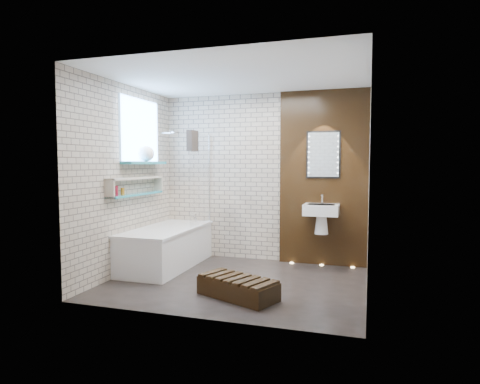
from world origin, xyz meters
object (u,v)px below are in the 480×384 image
(bath_screen, at_px, (200,179))
(led_mirror, at_px, (323,155))
(bathtub, at_px, (167,247))
(washbasin, at_px, (321,214))
(walnut_step, at_px, (238,289))

(bath_screen, bearing_deg, led_mirror, 10.66)
(bath_screen, bearing_deg, bathtub, -128.90)
(washbasin, bearing_deg, bath_screen, -174.22)
(walnut_step, bearing_deg, washbasin, 65.59)
(led_mirror, relative_size, walnut_step, 0.76)
(bathtub, xyz_separation_m, washbasin, (2.17, 0.62, 0.50))
(bath_screen, distance_m, led_mirror, 1.89)
(bathtub, xyz_separation_m, walnut_step, (1.42, -1.03, -0.19))
(walnut_step, bearing_deg, led_mirror, 67.51)
(bathtub, bearing_deg, led_mirror, 19.78)
(bathtub, bearing_deg, bath_screen, 51.10)
(led_mirror, xyz_separation_m, walnut_step, (-0.75, -1.81, -1.55))
(washbasin, height_order, led_mirror, led_mirror)
(bath_screen, relative_size, walnut_step, 1.52)
(bath_screen, distance_m, washbasin, 1.89)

